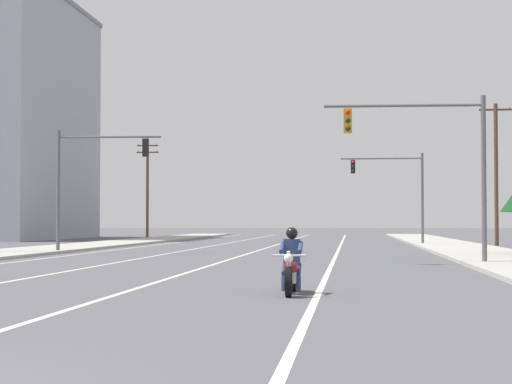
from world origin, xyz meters
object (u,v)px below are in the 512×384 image
motorcycle_with_rider (291,267)px  traffic_signal_near_right (436,151)px  traffic_signal_near_left (88,171)px  traffic_signal_mid_right (398,184)px  utility_pole_right_far (496,171)px  utility_pole_left_far (148,186)px

motorcycle_with_rider → traffic_signal_near_right: traffic_signal_near_right is taller
traffic_signal_near_left → motorcycle_with_rider: bearing=-63.1°
traffic_signal_near_right → traffic_signal_mid_right: 26.89m
motorcycle_with_rider → traffic_signal_mid_right: size_ratio=0.35×
traffic_signal_mid_right → utility_pole_right_far: 6.44m
traffic_signal_near_left → traffic_signal_mid_right: bearing=45.6°
motorcycle_with_rider → traffic_signal_near_left: bearing=116.9°
traffic_signal_near_right → utility_pole_left_far: 54.57m
traffic_signal_mid_right → traffic_signal_near_right: bearing=-90.1°
motorcycle_with_rider → utility_pole_right_far: (10.82, 39.44, 4.31)m
traffic_signal_near_left → traffic_signal_mid_right: 23.32m
traffic_signal_near_right → utility_pole_left_far: (-22.65, 49.64, 0.86)m
traffic_signal_near_right → utility_pole_right_far: (6.42, 26.25, 0.74)m
traffic_signal_near_right → traffic_signal_near_left: bearing=147.8°
traffic_signal_near_right → utility_pole_right_far: utility_pole_right_far is taller
utility_pole_right_far → utility_pole_left_far: size_ratio=1.01×
motorcycle_with_rider → traffic_signal_near_right: 14.35m
traffic_signal_mid_right → motorcycle_with_rider: bearing=-96.3°
traffic_signal_near_right → motorcycle_with_rider: bearing=-108.4°
traffic_signal_near_right → traffic_signal_near_left: size_ratio=1.00×
traffic_signal_mid_right → utility_pole_left_far: size_ratio=0.67×
traffic_signal_near_right → traffic_signal_mid_right: same height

